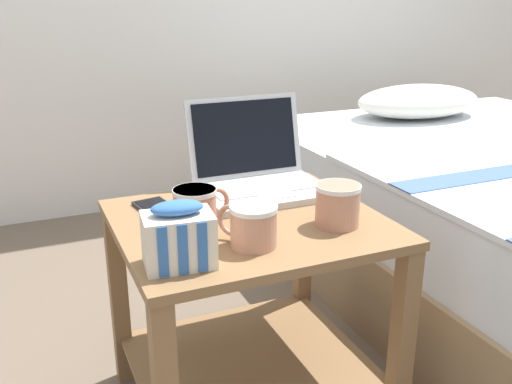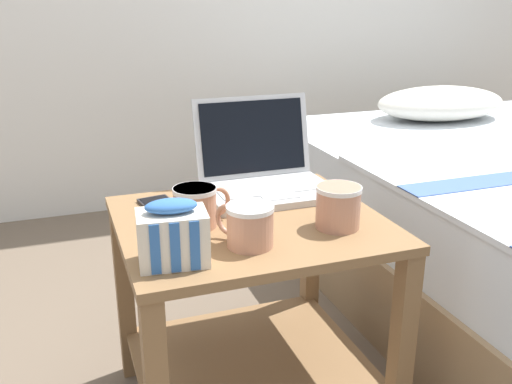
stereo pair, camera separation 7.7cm
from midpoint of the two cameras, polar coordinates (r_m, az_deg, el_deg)
bedside_table at (r=1.41m, az=1.03°, el=-9.83°), size 0.61×0.54×0.53m
laptop at (r=1.51m, az=2.31°, el=1.89°), size 0.33×0.28×0.24m
mug_front_left at (r=1.18m, az=1.17°, el=-3.17°), size 0.11×0.12×0.09m
mug_front_right at (r=1.28m, az=-4.30°, el=-1.25°), size 0.14×0.10×0.09m
mug_mid_center at (r=1.29m, az=9.97°, el=-1.24°), size 0.12×0.12×0.10m
snack_bag at (r=1.10m, az=-6.36°, el=-4.29°), size 0.14×0.11×0.13m
cell_phone at (r=1.41m, az=-7.94°, el=-1.46°), size 0.10×0.15×0.01m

